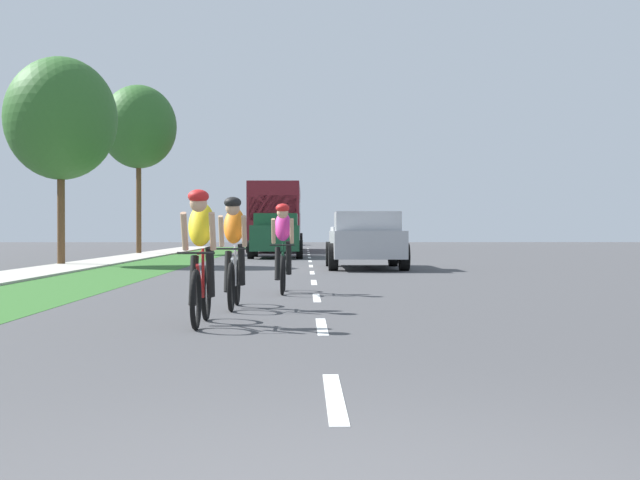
# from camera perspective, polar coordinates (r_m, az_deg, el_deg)

# --- Properties ---
(ground_plane) EXTENTS (120.00, 120.00, 0.00)m
(ground_plane) POSITION_cam_1_polar(r_m,az_deg,el_deg) (23.42, -0.52, -2.10)
(ground_plane) COLOR #424244
(grass_verge) EXTENTS (2.51, 70.00, 0.01)m
(grass_verge) POSITION_cam_1_polar(r_m,az_deg,el_deg) (23.92, -12.69, -2.05)
(grass_verge) COLOR #2D6026
(grass_verge) RESTS_ON ground_plane
(sidewalk_concrete) EXTENTS (1.84, 70.00, 0.10)m
(sidewalk_concrete) POSITION_cam_1_polar(r_m,az_deg,el_deg) (24.45, -17.68, -2.00)
(sidewalk_concrete) COLOR #B2ADA3
(sidewalk_concrete) RESTS_ON ground_plane
(lane_markings_center) EXTENTS (0.12, 53.49, 0.01)m
(lane_markings_center) POSITION_cam_1_polar(r_m,az_deg,el_deg) (27.42, -0.59, -1.69)
(lane_markings_center) COLOR white
(lane_markings_center) RESTS_ON ground_plane
(cyclist_lead) EXTENTS (0.42, 1.72, 1.58)m
(cyclist_lead) POSITION_cam_1_polar(r_m,az_deg,el_deg) (10.39, -7.71, -1.03)
(cyclist_lead) COLOR black
(cyclist_lead) RESTS_ON ground_plane
(cyclist_trailing) EXTENTS (0.42, 1.72, 1.58)m
(cyclist_trailing) POSITION_cam_1_polar(r_m,az_deg,el_deg) (12.58, -5.58, -0.74)
(cyclist_trailing) COLOR black
(cyclist_trailing) RESTS_ON ground_plane
(cyclist_distant) EXTENTS (0.42, 1.72, 1.58)m
(cyclist_distant) POSITION_cam_1_polar(r_m,az_deg,el_deg) (15.60, -2.41, -0.48)
(cyclist_distant) COLOR black
(cyclist_distant) RESTS_ON ground_plane
(pickup_silver) EXTENTS (2.22, 5.10, 1.64)m
(pickup_silver) POSITION_cam_1_polar(r_m,az_deg,el_deg) (25.75, 2.94, -0.01)
(pickup_silver) COLOR #A5A8AD
(pickup_silver) RESTS_ON ground_plane
(suv_dark_green) EXTENTS (2.15, 4.70, 1.79)m
(suv_dark_green) POSITION_cam_1_polar(r_m,az_deg,el_deg) (35.89, -2.84, 0.36)
(suv_dark_green) COLOR #194C2D
(suv_dark_green) RESTS_ON ground_plane
(bus_maroon) EXTENTS (2.78, 11.60, 3.48)m
(bus_maroon) POSITION_cam_1_polar(r_m,az_deg,el_deg) (47.62, -2.82, 1.67)
(bus_maroon) COLOR maroon
(bus_maroon) RESTS_ON ground_plane
(sedan_blue) EXTENTS (1.98, 4.30, 1.52)m
(sedan_blue) POSITION_cam_1_polar(r_m,az_deg,el_deg) (67.14, -2.61, 0.33)
(sedan_blue) COLOR #23389E
(sedan_blue) RESTS_ON ground_plane
(street_tree_near) EXTENTS (3.54, 3.54, 6.62)m
(street_tree_near) POSITION_cam_1_polar(r_m,az_deg,el_deg) (29.42, -16.40, 7.52)
(street_tree_near) COLOR brown
(street_tree_near) RESTS_ON ground_plane
(street_tree_far) EXTENTS (3.55, 3.55, 7.92)m
(street_tree_far) POSITION_cam_1_polar(r_m,az_deg,el_deg) (42.48, -11.64, 7.15)
(street_tree_far) COLOR brown
(street_tree_far) RESTS_ON ground_plane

